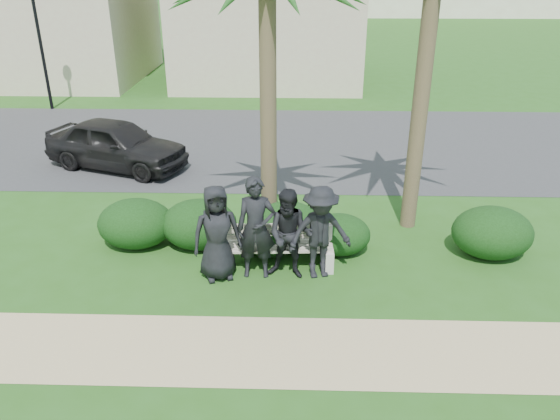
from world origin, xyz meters
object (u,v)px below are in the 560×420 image
(street_lamp, at_px, (38,28))
(man_a, at_px, (217,233))
(man_c, at_px, (290,235))
(man_b, at_px, (256,228))
(park_bench, at_px, (272,250))
(car_a, at_px, (116,144))
(man_d, at_px, (320,233))

(street_lamp, height_order, man_a, street_lamp)
(man_c, bearing_deg, man_b, -171.80)
(park_bench, xyz_separation_m, man_c, (0.33, -0.30, 0.48))
(man_a, xyz_separation_m, man_c, (1.28, 0.06, -0.04))
(street_lamp, bearing_deg, man_b, -53.62)
(street_lamp, height_order, park_bench, street_lamp)
(street_lamp, height_order, car_a, street_lamp)
(park_bench, height_order, man_d, man_d)
(man_a, bearing_deg, man_c, -16.37)
(street_lamp, bearing_deg, car_a, -54.58)
(man_c, distance_m, man_d, 0.53)
(man_c, bearing_deg, car_a, 141.92)
(man_b, bearing_deg, man_a, -175.04)
(man_a, bearing_deg, man_b, -11.89)
(street_lamp, bearing_deg, park_bench, -52.16)
(street_lamp, distance_m, man_b, 14.66)
(street_lamp, height_order, man_c, street_lamp)
(man_b, xyz_separation_m, car_a, (-4.17, 5.44, -0.28))
(man_c, height_order, car_a, man_c)
(man_a, distance_m, man_d, 1.81)
(street_lamp, distance_m, car_a, 8.00)
(park_bench, xyz_separation_m, man_d, (0.86, -0.26, 0.52))
(man_a, distance_m, man_c, 1.28)
(street_lamp, relative_size, man_b, 2.27)
(park_bench, xyz_separation_m, man_b, (-0.26, -0.27, 0.59))
(man_b, bearing_deg, car_a, 125.42)
(car_a, bearing_deg, man_a, -127.77)
(park_bench, distance_m, man_c, 0.66)
(car_a, bearing_deg, man_c, -118.97)
(park_bench, relative_size, man_b, 1.20)
(man_b, bearing_deg, man_d, -1.67)
(man_c, relative_size, man_d, 0.96)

